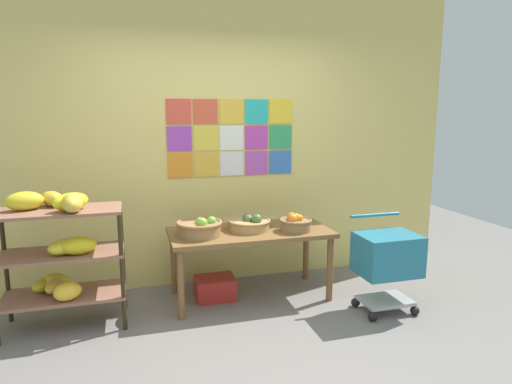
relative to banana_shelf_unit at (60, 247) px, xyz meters
The scene contains 9 objects.
ground 1.82m from the banana_shelf_unit, 34.62° to the right, with size 9.25×9.25×0.00m, color slate.
back_wall_with_art 1.75m from the banana_shelf_unit, 26.38° to the left, with size 5.14×0.07×2.95m.
banana_shelf_unit is the anchor object (origin of this frame).
display_table 1.62m from the banana_shelf_unit, ahead, with size 1.49×0.70×0.65m.
fruit_basket_left 2.01m from the banana_shelf_unit, ahead, with size 0.30×0.30×0.17m.
fruit_basket_right 1.62m from the banana_shelf_unit, ahead, with size 0.40×0.40×0.16m.
fruit_basket_centre 1.14m from the banana_shelf_unit, ahead, with size 0.41×0.41×0.18m.
produce_crate_under_table 1.42m from the banana_shelf_unit, ahead, with size 0.36×0.29×0.21m, color #AF2621.
shopping_cart 2.72m from the banana_shelf_unit, 10.24° to the right, with size 0.51×0.44×0.83m.
Camera 1 is at (-0.85, -2.77, 1.74)m, focal length 31.45 mm.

